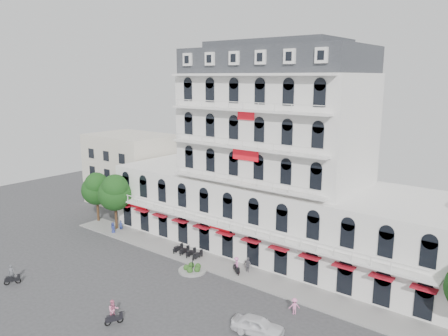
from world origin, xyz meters
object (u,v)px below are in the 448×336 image
parked_car (258,325)px  rider_southwest (113,312)px  rider_west (12,276)px  rider_center (236,265)px

parked_car → rider_southwest: bearing=108.4°
rider_west → rider_southwest: 14.82m
rider_southwest → rider_center: (2.51, 14.87, -0.17)m
parked_car → rider_center: (-8.36, 8.14, 0.28)m
rider_southwest → rider_west: bearing=122.4°
rider_west → rider_southwest: bearing=-51.5°
parked_car → rider_southwest: (-10.88, -6.73, 0.45)m
rider_west → rider_southwest: rider_southwest is taller
parked_car → rider_southwest: size_ratio=1.94×
rider_southwest → rider_center: bearing=15.7°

